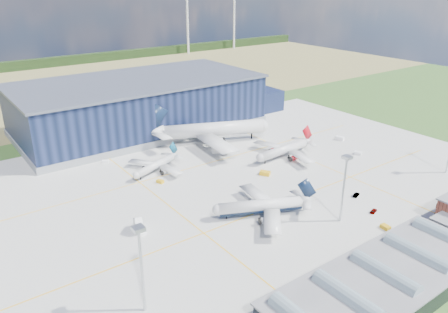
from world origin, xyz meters
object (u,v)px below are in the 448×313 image
at_px(gse_van_a, 271,204).
at_px(airliner_regional, 155,162).
at_px(gse_cart_a, 358,153).
at_px(gse_tug_c, 160,182).
at_px(hangar, 144,106).
at_px(light_mast_west, 141,256).
at_px(gse_tug_b, 385,227).
at_px(gse_van_b, 340,138).
at_px(airliner_widebody, 213,122).
at_px(gse_cart_b, 105,162).
at_px(car_b, 356,195).
at_px(gse_tug_a, 265,173).
at_px(airliner_navy, 261,200).
at_px(light_mast_center, 345,178).
at_px(car_a, 374,211).
at_px(airliner_red, 284,146).
at_px(airstair, 138,226).

bearing_deg(gse_van_a, airliner_regional, 38.91).
distance_m(gse_cart_a, gse_tug_c, 89.75).
relative_size(hangar, light_mast_west, 6.30).
distance_m(airliner_regional, gse_tug_b, 90.22).
height_order(gse_cart_a, gse_van_b, gse_van_b).
bearing_deg(hangar, gse_tug_c, -112.18).
height_order(airliner_widebody, gse_cart_b, airliner_widebody).
distance_m(hangar, airliner_widebody, 42.90).
bearing_deg(car_b, gse_tug_b, 131.79).
bearing_deg(light_mast_west, gse_tug_a, 29.34).
bearing_deg(light_mast_west, gse_van_b, 21.37).
distance_m(light_mast_west, gse_cart_a, 127.61).
distance_m(airliner_navy, gse_tug_b, 40.14).
bearing_deg(light_mast_center, gse_tug_c, 119.37).
distance_m(airliner_regional, car_a, 85.31).
bearing_deg(airliner_red, light_mast_west, 25.29).
relative_size(airliner_regional, gse_cart_a, 8.64).
distance_m(airliner_regional, gse_cart_b, 24.89).
distance_m(gse_cart_a, airstair, 107.96).
distance_m(gse_tug_a, gse_van_a, 26.64).
bearing_deg(light_mast_west, airliner_navy, 19.36).
relative_size(gse_tug_a, gse_cart_b, 1.40).
height_order(gse_cart_a, gse_cart_b, gse_cart_a).
bearing_deg(gse_van_b, light_mast_center, -156.06).
distance_m(airliner_red, gse_tug_a, 21.24).
xyz_separation_m(hangar, car_b, (25.69, -116.76, -10.98)).
height_order(airliner_red, gse_cart_b, airliner_red).
bearing_deg(gse_cart_a, car_b, -164.58).
height_order(gse_tug_b, gse_cart_b, gse_tug_b).
distance_m(gse_cart_a, car_b, 42.35).
xyz_separation_m(airliner_widebody, airstair, (-64.50, -52.04, -8.25)).
height_order(airliner_red, gse_van_b, airliner_red).
bearing_deg(gse_tug_a, gse_tug_b, -116.81).
bearing_deg(gse_cart_b, gse_tug_a, -104.09).
bearing_deg(car_b, gse_cart_b, 17.07).
height_order(light_mast_west, gse_tug_c, light_mast_west).
bearing_deg(gse_cart_a, gse_tug_c, 141.19).
height_order(hangar, light_mast_west, hangar).
relative_size(gse_cart_a, gse_cart_b, 1.14).
bearing_deg(airliner_navy, gse_tug_a, -109.43).
relative_size(light_mast_center, airliner_regional, 0.82).
xyz_separation_m(gse_van_a, airstair, (-43.70, 12.81, 0.65)).
relative_size(gse_tug_a, gse_van_a, 0.76).
height_order(light_mast_center, airstair, light_mast_center).
bearing_deg(light_mast_center, gse_cart_b, 115.44).
relative_size(airstair, car_b, 1.46).
bearing_deg(light_mast_center, gse_cart_a, 32.86).
bearing_deg(gse_tug_b, airliner_navy, 137.73).
height_order(gse_van_b, car_a, gse_van_b).
xyz_separation_m(gse_tug_a, airstair, (-59.62, -8.55, 0.97)).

